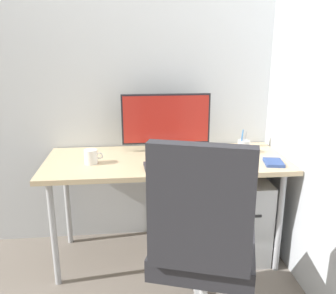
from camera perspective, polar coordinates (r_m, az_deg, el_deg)
ground_plane at (r=2.71m, az=-0.26°, el=-16.84°), size 8.00×8.00×0.00m
wall_back at (r=2.62m, az=-1.09°, el=14.57°), size 3.36×0.04×2.80m
wall_side_right at (r=2.26m, az=22.48°, el=13.08°), size 0.04×2.41×2.80m
desk at (r=2.40m, az=-0.28°, el=-3.20°), size 1.60×0.66×0.74m
office_chair at (r=1.79m, az=5.65°, el=-14.54°), size 0.64×0.67×1.09m
filing_cabinet at (r=2.65m, az=10.66°, el=-10.66°), size 0.39×0.50×0.58m
monitor at (r=2.50m, az=-0.31°, el=4.31°), size 0.62×0.12×0.41m
keyboard at (r=2.23m, az=1.57°, el=-2.86°), size 0.43×0.16×0.02m
mouse at (r=2.28m, az=10.25°, el=-2.56°), size 0.07×0.12×0.03m
pen_holder at (r=2.55m, az=12.00°, el=0.06°), size 0.08×0.08×0.17m
notebook at (r=2.38m, az=16.56°, el=-2.39°), size 0.14×0.17×0.02m
coffee_mug at (r=2.32m, az=-12.20°, el=-1.52°), size 0.12×0.08×0.09m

